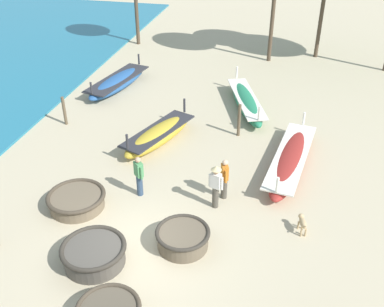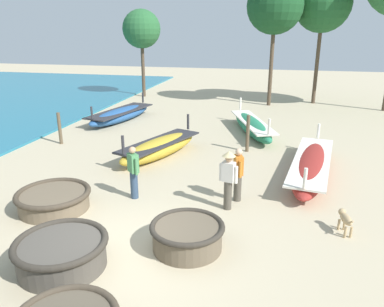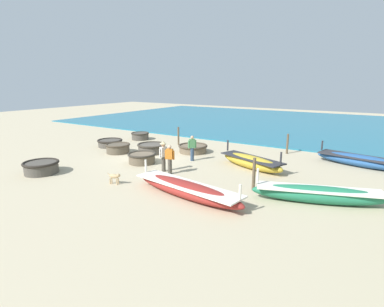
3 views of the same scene
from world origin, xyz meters
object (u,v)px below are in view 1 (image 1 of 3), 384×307
at_px(long_boat_white_hull, 159,135).
at_px(coracle_nearest, 183,238).
at_px(long_boat_blue_hull, 246,102).
at_px(mooring_post_inland, 64,111).
at_px(coracle_front_right, 77,200).
at_px(fisherman_standing_left, 216,184).
at_px(dog, 302,222).
at_px(mooring_post_shoreline, 239,120).
at_px(long_boat_red_hull, 118,82).
at_px(long_boat_green_hull, 291,159).
at_px(fisherman_crouching, 224,178).
at_px(coracle_far_right, 94,253).
at_px(fisherman_standing_right, 139,175).

bearing_deg(long_boat_white_hull, coracle_nearest, -66.97).
distance_m(long_boat_blue_hull, mooring_post_inland, 8.62).
xyz_separation_m(coracle_nearest, coracle_front_right, (-4.01, 1.07, -0.03)).
bearing_deg(coracle_nearest, fisherman_standing_left, 73.76).
xyz_separation_m(coracle_front_right, dog, (7.56, 0.42, 0.07)).
height_order(coracle_nearest, mooring_post_shoreline, mooring_post_shoreline).
bearing_deg(long_boat_red_hull, mooring_post_shoreline, -28.03).
bearing_deg(long_boat_green_hull, fisherman_crouching, -131.01).
bearing_deg(mooring_post_shoreline, long_boat_red_hull, 151.97).
distance_m(coracle_far_right, long_boat_white_hull, 7.19).
distance_m(long_boat_white_hull, fisherman_standing_left, 4.97).
relative_size(dog, mooring_post_inland, 0.49).
bearing_deg(coracle_far_right, coracle_nearest, 27.90).
height_order(coracle_front_right, fisherman_standing_right, fisherman_standing_right).
distance_m(coracle_front_right, long_boat_blue_hull, 10.18).
xyz_separation_m(coracle_nearest, mooring_post_shoreline, (0.71, 7.34, 0.41)).
bearing_deg(fisherman_standing_left, long_boat_green_hull, 52.31).
relative_size(long_boat_blue_hull, fisherman_standing_left, 3.14).
distance_m(long_boat_blue_hull, dog, 9.05).
distance_m(coracle_nearest, coracle_front_right, 4.15).
bearing_deg(long_boat_red_hull, long_boat_blue_hull, -8.13).
bearing_deg(long_boat_white_hull, mooring_post_shoreline, 23.40).
height_order(coracle_nearest, mooring_post_inland, mooring_post_inland).
bearing_deg(coracle_front_right, mooring_post_inland, 119.61).
bearing_deg(coracle_far_right, fisherman_standing_left, 48.61).
bearing_deg(mooring_post_shoreline, fisherman_standing_right, -119.01).
bearing_deg(coracle_nearest, fisherman_crouching, 73.12).
xyz_separation_m(long_boat_white_hull, mooring_post_shoreline, (3.24, 1.40, 0.37)).
relative_size(coracle_far_right, fisherman_crouching, 1.23).
bearing_deg(dog, long_boat_white_hull, 143.79).
relative_size(long_boat_blue_hull, mooring_post_inland, 3.87).
bearing_deg(fisherman_crouching, coracle_far_right, -128.76).
height_order(coracle_front_right, mooring_post_inland, mooring_post_inland).
bearing_deg(fisherman_standing_right, long_boat_white_hull, 96.21).
bearing_deg(coracle_front_right, coracle_nearest, -14.93).
relative_size(long_boat_red_hull, mooring_post_inland, 3.75).
distance_m(coracle_nearest, fisherman_crouching, 2.89).
bearing_deg(long_boat_green_hull, long_boat_white_hull, 173.15).
xyz_separation_m(long_boat_blue_hull, fisherman_crouching, (0.11, -7.36, 0.47)).
height_order(coracle_far_right, mooring_post_inland, mooring_post_inland).
distance_m(long_boat_green_hull, long_boat_white_hull, 5.61).
distance_m(coracle_nearest, fisherman_standing_left, 2.31).
distance_m(long_boat_blue_hull, long_boat_white_hull, 5.26).
bearing_deg(long_boat_red_hull, fisherman_standing_right, -64.57).
height_order(coracle_far_right, fisherman_crouching, fisherman_crouching).
bearing_deg(fisherman_crouching, mooring_post_shoreline, 91.37).
relative_size(coracle_far_right, dog, 2.89).
relative_size(long_boat_green_hull, long_boat_blue_hull, 1.11).
bearing_deg(mooring_post_inland, long_boat_red_hull, 79.27).
bearing_deg(fisherman_standing_right, fisherman_crouching, 9.51).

